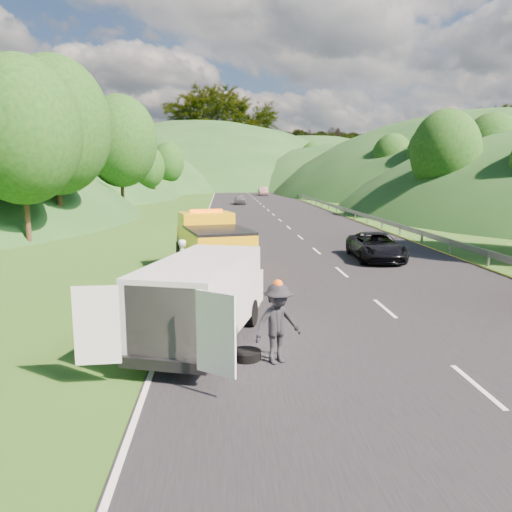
{
  "coord_description": "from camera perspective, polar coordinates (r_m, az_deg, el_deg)",
  "views": [
    {
      "loc": [
        -2.27,
        -17.49,
        4.45
      ],
      "look_at": [
        -1.03,
        1.01,
        1.3
      ],
      "focal_mm": 35.0,
      "sensor_mm": 36.0,
      "label": 1
    }
  ],
  "objects": [
    {
      "name": "suitcase",
      "position": [
        17.91,
        -9.67,
        -3.89
      ],
      "size": [
        0.41,
        0.29,
        0.6
      ],
      "primitive_type": "cube",
      "rotation": [
        0.0,
        0.0,
        0.22
      ],
      "color": "#4E483B",
      "rests_on": "ground"
    },
    {
      "name": "tree_line_left",
      "position": [
        79.4,
        -16.09,
        6.06
      ],
      "size": [
        14.0,
        140.0,
        14.0
      ],
      "primitive_type": null,
      "color": "#305C1B",
      "rests_on": "ground"
    },
    {
      "name": "ground",
      "position": [
        18.19,
        3.47,
        -4.54
      ],
      "size": [
        320.0,
        320.0,
        0.0
      ],
      "primitive_type": "plane",
      "color": "#38661E",
      "rests_on": "ground"
    },
    {
      "name": "worker",
      "position": [
        12.0,
        2.46,
        -12.14
      ],
      "size": [
        1.42,
        1.19,
        1.9
      ],
      "primitive_type": "imported",
      "rotation": [
        0.0,
        0.0,
        0.47
      ],
      "color": "black",
      "rests_on": "ground"
    },
    {
      "name": "hills_backdrop",
      "position": [
        152.51,
        -0.55,
        7.97
      ],
      "size": [
        201.0,
        288.6,
        44.0
      ],
      "primitive_type": null,
      "color": "#2D5B23",
      "rests_on": "ground"
    },
    {
      "name": "passing_suv",
      "position": [
        26.15,
        13.5,
        -0.43
      ],
      "size": [
        2.5,
        5.02,
        1.37
      ],
      "primitive_type": "imported",
      "rotation": [
        0.0,
        0.0,
        -0.05
      ],
      "color": "black",
      "rests_on": "ground"
    },
    {
      "name": "guardrail",
      "position": [
        71.25,
        6.37,
        6.01
      ],
      "size": [
        0.06,
        140.0,
        1.52
      ],
      "primitive_type": "cube",
      "color": "gray",
      "rests_on": "ground"
    },
    {
      "name": "white_van",
      "position": [
        13.1,
        -6.02,
        -4.5
      ],
      "size": [
        4.33,
        6.77,
        2.23
      ],
      "rotation": [
        0.0,
        0.0,
        -0.28
      ],
      "color": "black",
      "rests_on": "ground"
    },
    {
      "name": "tow_truck",
      "position": [
        22.04,
        -5.07,
        1.49
      ],
      "size": [
        3.72,
        6.74,
        2.74
      ],
      "rotation": [
        0.0,
        0.0,
        0.23
      ],
      "color": "black",
      "rests_on": "ground"
    },
    {
      "name": "woman",
      "position": [
        19.94,
        -8.19,
        -3.35
      ],
      "size": [
        0.61,
        0.75,
        1.82
      ],
      "primitive_type": "imported",
      "rotation": [
        0.0,
        0.0,
        1.78
      ],
      "color": "silver",
      "rests_on": "ground"
    },
    {
      "name": "road_surface",
      "position": [
        57.91,
        1.4,
        5.24
      ],
      "size": [
        14.0,
        200.0,
        0.02
      ],
      "primitive_type": "cube",
      "color": "black",
      "rests_on": "ground"
    },
    {
      "name": "child",
      "position": [
        17.68,
        -5.85,
        -4.99
      ],
      "size": [
        0.59,
        0.55,
        0.98
      ],
      "primitive_type": "imported",
      "rotation": [
        0.0,
        0.0,
        -0.46
      ],
      "color": "tan",
      "rests_on": "ground"
    },
    {
      "name": "dist_car_a",
      "position": [
        68.54,
        -1.82,
        5.92
      ],
      "size": [
        1.54,
        3.83,
        1.3
      ],
      "primitive_type": "imported",
      "color": "#514F54",
      "rests_on": "ground"
    },
    {
      "name": "spare_tire",
      "position": [
        12.2,
        -1.15,
        -11.76
      ],
      "size": [
        0.73,
        0.73,
        0.2
      ],
      "primitive_type": "cylinder",
      "color": "black",
      "rests_on": "ground"
    },
    {
      "name": "tree_line_right",
      "position": [
        81.63,
        14.29,
        6.22
      ],
      "size": [
        14.0,
        140.0,
        14.0
      ],
      "primitive_type": null,
      "color": "#305C1B",
      "rests_on": "ground"
    },
    {
      "name": "dist_car_b",
      "position": [
        94.77,
        0.81,
        6.95
      ],
      "size": [
        1.67,
        4.79,
        1.58
      ],
      "primitive_type": "imported",
      "color": "#815856",
      "rests_on": "ground"
    }
  ]
}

